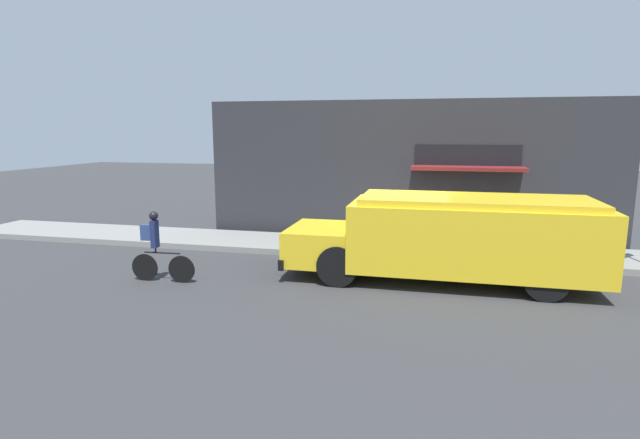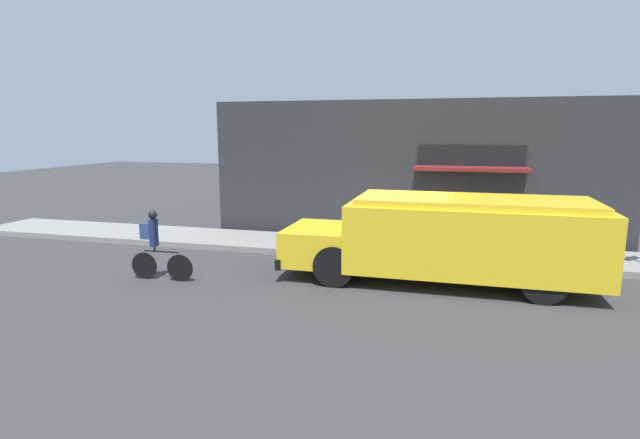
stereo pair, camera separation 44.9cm
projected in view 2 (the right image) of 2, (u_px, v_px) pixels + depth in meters
The scene contains 5 objects.
ground_plane at pixel (398, 263), 13.08m from camera, with size 70.00×70.00×0.00m, color #38383A.
sidewalk at pixel (402, 250), 14.13m from camera, with size 28.00×2.25×0.17m.
storefront at pixel (412, 172), 15.21m from camera, with size 12.72×1.09×4.35m.
school_bus at pixel (452, 237), 11.21m from camera, with size 7.00×2.66×1.97m.
cyclist at pixel (156, 246), 11.50m from camera, with size 1.54×0.21×1.63m.
Camera 2 is at (1.34, -12.77, 3.44)m, focal length 28.00 mm.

